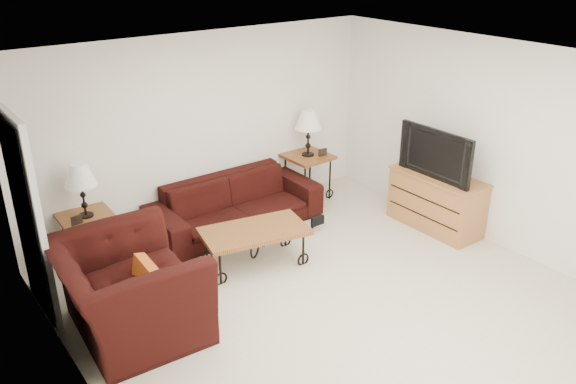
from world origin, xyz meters
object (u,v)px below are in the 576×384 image
object	(u,v)px
side_table_right	(308,176)
television	(441,152)
lamp_left	(82,191)
armchair	(128,290)
side_table_left	(90,241)
tv_stand	(436,201)
sofa	(235,204)
backpack	(313,216)
lamp_right	(308,133)
coffee_table	(255,247)

from	to	relation	value
side_table_right	television	size ratio (longest dim) A/B	0.60
lamp_left	armchair	size ratio (longest dim) A/B	0.44
side_table_left	lamp_left	xyz separation A→B (m)	(0.00, 0.00, 0.63)
armchair	television	xyz separation A→B (m)	(4.08, -0.29, 0.59)
lamp_left	television	xyz separation A→B (m)	(3.96, -1.76, 0.11)
side_table_left	tv_stand	size ratio (longest dim) A/B	0.51
sofa	side_table_left	bearing A→B (deg)	174.51
sofa	backpack	size ratio (longest dim) A/B	6.06
sofa	armchair	size ratio (longest dim) A/B	1.61
lamp_right	tv_stand	distance (m)	2.01
coffee_table	sofa	bearing A→B (deg)	70.74
armchair	lamp_right	bearing A→B (deg)	-63.06
side_table_left	armchair	distance (m)	1.48
side_table_left	lamp_right	xyz separation A→B (m)	(3.23, 0.00, 0.68)
coffee_table	armchair	distance (m)	1.71
sofa	tv_stand	world-z (taller)	tv_stand
coffee_table	armchair	world-z (taller)	armchair
side_table_left	lamp_left	size ratio (longest dim) A/B	1.00
side_table_left	television	world-z (taller)	television
sofa	side_table_left	distance (m)	1.88
lamp_left	lamp_right	size ratio (longest dim) A/B	0.95
sofa	tv_stand	xyz separation A→B (m)	(2.11, -1.58, 0.04)
lamp_left	armchair	xyz separation A→B (m)	(-0.13, -1.46, -0.49)
lamp_left	side_table_left	bearing A→B (deg)	0.00
backpack	lamp_left	bearing A→B (deg)	145.50
sofa	armchair	distance (m)	2.38
side_table_left	television	xyz separation A→B (m)	(3.96, -1.76, 0.74)
backpack	side_table_right	bearing A→B (deg)	38.29
side_table_right	lamp_left	world-z (taller)	lamp_left
lamp_right	armchair	bearing A→B (deg)	-156.41
coffee_table	armchair	xyz separation A→B (m)	(-1.67, -0.33, 0.23)
side_table_right	television	world-z (taller)	television
lamp_right	sofa	bearing A→B (deg)	-172.43
side_table_left	backpack	size ratio (longest dim) A/B	1.68
side_table_left	side_table_right	xyz separation A→B (m)	(3.23, 0.00, 0.02)
armchair	tv_stand	xyz separation A→B (m)	(4.11, -0.29, -0.09)
coffee_table	side_table_right	bearing A→B (deg)	33.85
coffee_table	side_table_left	bearing A→B (deg)	143.70
side_table_left	coffee_table	bearing A→B (deg)	-36.30
sofa	television	bearing A→B (deg)	-37.07
side_table_right	backpack	size ratio (longest dim) A/B	1.76
side_table_left	backpack	bearing A→B (deg)	-17.45
lamp_right	backpack	distance (m)	1.30
side_table_left	tv_stand	distance (m)	4.35
armchair	backpack	xyz separation A→B (m)	(2.78, 0.63, -0.27)
tv_stand	backpack	bearing A→B (deg)	145.20
sofa	coffee_table	bearing A→B (deg)	-109.26
lamp_right	television	world-z (taller)	television
sofa	side_table_right	size ratio (longest dim) A/B	3.44
backpack	sofa	bearing A→B (deg)	122.95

